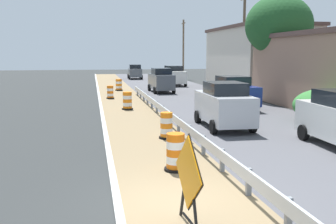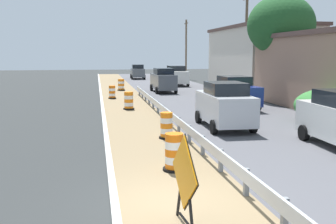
# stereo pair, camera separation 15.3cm
# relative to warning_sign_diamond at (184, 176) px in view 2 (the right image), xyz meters

# --- Properties ---
(ground_plane) EXTENTS (160.00, 160.00, 0.00)m
(ground_plane) POSITION_rel_warning_sign_diamond_xyz_m (-0.05, 1.07, -1.05)
(ground_plane) COLOR #2B2D2D
(median_dirt_strip) EXTENTS (3.32, 120.00, 0.01)m
(median_dirt_strip) POSITION_rel_warning_sign_diamond_xyz_m (0.41, 1.07, -1.05)
(median_dirt_strip) COLOR #7F6B4C
(median_dirt_strip) RESTS_ON ground
(curb_near_edge) EXTENTS (0.20, 120.00, 0.11)m
(curb_near_edge) POSITION_rel_warning_sign_diamond_xyz_m (-1.35, 1.07, -1.05)
(curb_near_edge) COLOR #ADADA8
(curb_near_edge) RESTS_ON ground
(guardrail_median) EXTENTS (0.18, 54.03, 0.71)m
(guardrail_median) POSITION_rel_warning_sign_diamond_xyz_m (1.83, -0.63, -0.53)
(guardrail_median) COLOR #ADB2B7
(guardrail_median) RESTS_ON ground
(warning_sign_diamond) EXTENTS (0.18, 1.62, 1.95)m
(warning_sign_diamond) POSITION_rel_warning_sign_diamond_xyz_m (0.00, 0.00, 0.00)
(warning_sign_diamond) COLOR black
(warning_sign_diamond) RESTS_ON ground
(traffic_barrel_nearest) EXTENTS (0.69, 0.69, 1.14)m
(traffic_barrel_nearest) POSITION_rel_warning_sign_diamond_xyz_m (0.55, 3.77, -0.53)
(traffic_barrel_nearest) COLOR orange
(traffic_barrel_nearest) RESTS_ON ground
(traffic_barrel_close) EXTENTS (0.63, 0.63, 1.10)m
(traffic_barrel_close) POSITION_rel_warning_sign_diamond_xyz_m (1.12, 8.23, -0.55)
(traffic_barrel_close) COLOR orange
(traffic_barrel_close) RESTS_ON ground
(traffic_barrel_mid) EXTENTS (0.71, 0.71, 1.12)m
(traffic_barrel_mid) POSITION_rel_warning_sign_diamond_xyz_m (0.28, 17.05, -0.54)
(traffic_barrel_mid) COLOR orange
(traffic_barrel_mid) RESTS_ON ground
(traffic_barrel_far) EXTENTS (0.63, 0.63, 1.02)m
(traffic_barrel_far) POSITION_rel_warning_sign_diamond_xyz_m (-0.51, 23.36, -0.59)
(traffic_barrel_far) COLOR orange
(traffic_barrel_far) RESTS_ON ground
(traffic_barrel_farther) EXTENTS (0.75, 0.75, 1.10)m
(traffic_barrel_farther) POSITION_rel_warning_sign_diamond_xyz_m (0.63, 30.11, -0.55)
(traffic_barrel_farther) COLOR orange
(traffic_barrel_farther) RESTS_ON ground
(car_lead_near_lane) EXTENTS (2.06, 4.29, 2.03)m
(car_lead_near_lane) POSITION_rel_warning_sign_diamond_xyz_m (4.06, 47.37, -0.04)
(car_lead_near_lane) COLOR #4C5156
(car_lead_near_lane) RESTS_ON ground
(car_trailing_near_lane) EXTENTS (2.17, 4.48, 2.20)m
(car_trailing_near_lane) POSITION_rel_warning_sign_diamond_xyz_m (7.09, 34.92, 0.05)
(car_trailing_near_lane) COLOR silver
(car_trailing_near_lane) RESTS_ON ground
(car_lead_far_lane) EXTENTS (2.02, 4.39, 2.22)m
(car_lead_far_lane) POSITION_rel_warning_sign_diamond_xyz_m (4.35, 27.68, 0.06)
(car_lead_far_lane) COLOR #4C5156
(car_lead_far_lane) RESTS_ON ground
(car_mid_far_lane) EXTENTS (2.20, 4.57, 2.07)m
(car_mid_far_lane) POSITION_rel_warning_sign_diamond_xyz_m (7.13, 16.44, -0.01)
(car_mid_far_lane) COLOR navy
(car_mid_far_lane) RESTS_ON ground
(car_trailing_far_lane) EXTENTS (2.12, 4.36, 2.19)m
(car_trailing_far_lane) POSITION_rel_warning_sign_diamond_xyz_m (4.26, 10.06, 0.04)
(car_trailing_far_lane) COLOR silver
(car_trailing_far_lane) RESTS_ON ground
(roadside_shop_far) EXTENTS (7.07, 13.10, 6.16)m
(roadside_shop_far) POSITION_rel_warning_sign_diamond_xyz_m (14.33, 29.05, 2.04)
(roadside_shop_far) COLOR beige
(roadside_shop_far) RESTS_ON ground
(utility_pole_mid) EXTENTS (0.24, 1.80, 8.87)m
(utility_pole_mid) POSITION_rel_warning_sign_diamond_xyz_m (11.63, 26.07, 3.54)
(utility_pole_mid) COLOR brown
(utility_pole_mid) RESTS_ON ground
(utility_pole_far) EXTENTS (0.24, 1.80, 8.16)m
(utility_pole_far) POSITION_rel_warning_sign_diamond_xyz_m (10.66, 45.55, 3.19)
(utility_pole_far) COLOR brown
(utility_pole_far) RESTS_ON ground
(bush_roadside) EXTENTS (3.31, 3.31, 1.75)m
(bush_roadside) POSITION_rel_warning_sign_diamond_xyz_m (9.83, 10.31, -0.17)
(bush_roadside) COLOR #337533
(bush_roadside) RESTS_ON ground
(tree_roadside) EXTENTS (5.00, 5.00, 7.87)m
(tree_roadside) POSITION_rel_warning_sign_diamond_xyz_m (11.99, 20.12, 4.55)
(tree_roadside) COLOR #4C3D2D
(tree_roadside) RESTS_ON ground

